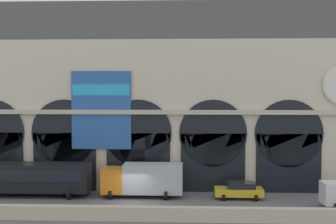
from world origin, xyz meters
The scene contains 6 objects.
ground_plane centered at (0.00, 0.00, 0.00)m, with size 200.00×200.00×0.00m, color slate.
quay_parapet_wall centered at (0.00, -4.81, 0.55)m, with size 90.00×0.70×1.09m, color beige.
station_building centered at (0.02, 7.73, 9.14)m, with size 45.43×5.88×18.78m.
bus_midwest centered at (-9.84, 2.52, 1.78)m, with size 11.00×3.25×3.10m.
box_truck_center centered at (0.74, 2.63, 1.70)m, with size 7.50×2.91×3.12m.
car_mideast centered at (9.62, 2.33, 0.80)m, with size 4.40×2.22×1.55m.
Camera 1 is at (4.80, -38.45, 10.19)m, focal length 47.67 mm.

